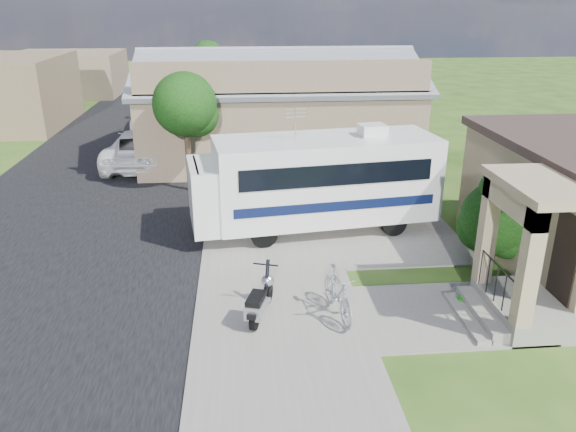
{
  "coord_description": "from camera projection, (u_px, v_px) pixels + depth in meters",
  "views": [
    {
      "loc": [
        -1.8,
        -12.24,
        7.04
      ],
      "look_at": [
        -0.5,
        2.5,
        1.3
      ],
      "focal_mm": 35.0,
      "sensor_mm": 36.0,
      "label": 1
    }
  ],
  "objects": [
    {
      "name": "scooter",
      "position": [
        260.0,
        301.0,
        12.98
      ],
      "size": [
        0.85,
        1.71,
        1.15
      ],
      "rotation": [
        0.0,
        0.0,
        -0.31
      ],
      "color": "black",
      "rests_on": "ground"
    },
    {
      "name": "ground",
      "position": [
        317.0,
        299.0,
        14.06
      ],
      "size": [
        120.0,
        120.0,
        0.0
      ],
      "primitive_type": "plane",
      "color": "#224512"
    },
    {
      "name": "street_slab",
      "position": [
        100.0,
        185.0,
        22.73
      ],
      "size": [
        9.0,
        80.0,
        0.02
      ],
      "primitive_type": "cube",
      "color": "black",
      "rests_on": "ground"
    },
    {
      "name": "driveway_slab",
      "position": [
        343.0,
        228.0,
        18.35
      ],
      "size": [
        7.0,
        6.0,
        0.05
      ],
      "primitive_type": "cube",
      "color": "slate",
      "rests_on": "ground"
    },
    {
      "name": "motorhome",
      "position": [
        317.0,
        179.0,
        17.75
      ],
      "size": [
        8.0,
        3.44,
        3.97
      ],
      "rotation": [
        0.0,
        0.0,
        0.14
      ],
      "color": "silver",
      "rests_on": "ground"
    },
    {
      "name": "street_tree_c",
      "position": [
        210.0,
        60.0,
        38.69
      ],
      "size": [
        2.44,
        2.4,
        4.42
      ],
      "color": "#322416",
      "rests_on": "ground"
    },
    {
      "name": "shrub",
      "position": [
        499.0,
        215.0,
        15.59
      ],
      "size": [
        2.28,
        2.18,
        2.8
      ],
      "color": "#322416",
      "rests_on": "ground"
    },
    {
      "name": "pickup_truck",
      "position": [
        142.0,
        147.0,
        25.22
      ],
      "size": [
        2.97,
        5.98,
        1.63
      ],
      "primitive_type": "imported",
      "rotation": [
        0.0,
        0.0,
        3.1
      ],
      "color": "white",
      "rests_on": "ground"
    },
    {
      "name": "bicycle",
      "position": [
        338.0,
        296.0,
        13.07
      ],
      "size": [
        0.86,
        1.99,
        1.16
      ],
      "primitive_type": "imported",
      "rotation": [
        0.0,
        0.0,
        0.17
      ],
      "color": "#ACACB4",
      "rests_on": "ground"
    },
    {
      "name": "sidewalk_slab",
      "position": [
        260.0,
        180.0,
        23.26
      ],
      "size": [
        4.0,
        80.0,
        0.06
      ],
      "primitive_type": "cube",
      "color": "slate",
      "rests_on": "ground"
    },
    {
      "name": "walk_slab",
      "position": [
        447.0,
        314.0,
        13.37
      ],
      "size": [
        4.0,
        3.0,
        0.05
      ],
      "primitive_type": "cube",
      "color": "slate",
      "rests_on": "ground"
    },
    {
      "name": "van",
      "position": [
        157.0,
        114.0,
        31.93
      ],
      "size": [
        2.99,
        6.51,
        1.84
      ],
      "primitive_type": "imported",
      "rotation": [
        0.0,
        0.0,
        0.07
      ],
      "color": "white",
      "rests_on": "ground"
    },
    {
      "name": "distant_bldg_near",
      "position": [
        68.0,
        73.0,
        43.84
      ],
      "size": [
        8.0,
        7.0,
        3.2
      ],
      "primitive_type": "cube",
      "color": "brown",
      "rests_on": "ground"
    },
    {
      "name": "warehouse",
      "position": [
        277.0,
        114.0,
        26.32
      ],
      "size": [
        12.5,
        8.4,
        5.04
      ],
      "color": "brown",
      "rests_on": "ground"
    },
    {
      "name": "street_tree_b",
      "position": [
        202.0,
        71.0,
        30.23
      ],
      "size": [
        2.44,
        2.4,
        4.73
      ],
      "color": "#322416",
      "rests_on": "ground"
    },
    {
      "name": "garden_hose",
      "position": [
        465.0,
        301.0,
        13.78
      ],
      "size": [
        0.41,
        0.41,
        0.18
      ],
      "primitive_type": "cylinder",
      "color": "#186D15",
      "rests_on": "ground"
    },
    {
      "name": "street_tree_a",
      "position": [
        188.0,
        107.0,
        20.99
      ],
      "size": [
        2.44,
        2.4,
        4.58
      ],
      "color": "#322416",
      "rests_on": "ground"
    }
  ]
}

